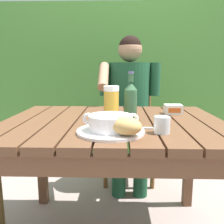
# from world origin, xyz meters

# --- Properties ---
(dining_table) EXTENTS (1.14, 0.89, 0.73)m
(dining_table) POSITION_xyz_m (0.00, 0.00, 0.63)
(dining_table) COLOR brown
(dining_table) RESTS_ON ground_plane
(hedge_backdrop) EXTENTS (3.44, 0.85, 2.46)m
(hedge_backdrop) POSITION_xyz_m (0.08, 1.77, 1.00)
(hedge_backdrop) COLOR #447C33
(hedge_backdrop) RESTS_ON ground_plane
(chair_near_diner) EXTENTS (0.43, 0.41, 1.00)m
(chair_near_diner) POSITION_xyz_m (0.11, 0.88, 0.48)
(chair_near_diner) COLOR brown
(chair_near_diner) RESTS_ON ground_plane
(person_eating) EXTENTS (0.48, 0.47, 1.24)m
(person_eating) POSITION_xyz_m (0.11, 0.68, 0.73)
(person_eating) COLOR #1B4B2E
(person_eating) RESTS_ON ground_plane
(serving_plate) EXTENTS (0.29, 0.29, 0.01)m
(serving_plate) POSITION_xyz_m (-0.01, -0.25, 0.73)
(serving_plate) COLOR white
(serving_plate) RESTS_ON dining_table
(soup_bowl) EXTENTS (0.24, 0.19, 0.07)m
(soup_bowl) POSITION_xyz_m (-0.01, -0.25, 0.77)
(soup_bowl) COLOR white
(soup_bowl) RESTS_ON serving_plate
(bread_roll) EXTENTS (0.16, 0.14, 0.07)m
(bread_roll) POSITION_xyz_m (0.06, -0.32, 0.77)
(bread_roll) COLOR tan
(bread_roll) RESTS_ON serving_plate
(beer_glass) EXTENTS (0.08, 0.08, 0.18)m
(beer_glass) POSITION_xyz_m (-0.01, -0.02, 0.82)
(beer_glass) COLOR gold
(beer_glass) RESTS_ON dining_table
(beer_bottle) EXTENTS (0.07, 0.07, 0.25)m
(beer_bottle) POSITION_xyz_m (0.09, 0.01, 0.83)
(beer_bottle) COLOR #305936
(beer_bottle) RESTS_ON dining_table
(water_glass_small) EXTENTS (0.07, 0.07, 0.07)m
(water_glass_small) POSITION_xyz_m (0.21, -0.25, 0.76)
(water_glass_small) COLOR silver
(water_glass_small) RESTS_ON dining_table
(butter_tub) EXTENTS (0.10, 0.08, 0.06)m
(butter_tub) POSITION_xyz_m (0.35, 0.18, 0.75)
(butter_tub) COLOR white
(butter_tub) RESTS_ON dining_table
(table_knife) EXTENTS (0.16, 0.03, 0.01)m
(table_knife) POSITION_xyz_m (0.13, -0.17, 0.73)
(table_knife) COLOR silver
(table_knife) RESTS_ON dining_table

